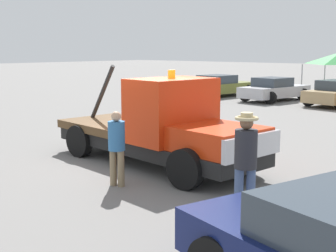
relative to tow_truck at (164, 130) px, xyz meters
name	(u,v)px	position (x,y,z in m)	size (l,w,h in m)	color
ground_plane	(154,164)	(-0.39, 0.04, -0.95)	(160.00, 160.00, 0.00)	slate
tow_truck	(164,130)	(0.00, 0.00, 0.00)	(6.46, 2.63, 2.51)	black
person_near_truck	(246,156)	(3.44, -1.64, 0.14)	(0.41, 0.41, 1.86)	#475B84
person_at_hood	(117,143)	(0.38, -1.92, -0.01)	(0.36, 0.36, 1.64)	#847051
parked_car_olive	(219,86)	(-9.28, 15.39, -0.30)	(2.80, 5.01, 1.34)	olive
parked_car_silver	(274,89)	(-5.45, 15.42, -0.31)	(2.81, 4.69, 1.34)	#B7B7BC
traffic_cone	(195,119)	(-3.38, 5.54, -0.70)	(0.40, 0.40, 0.55)	black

